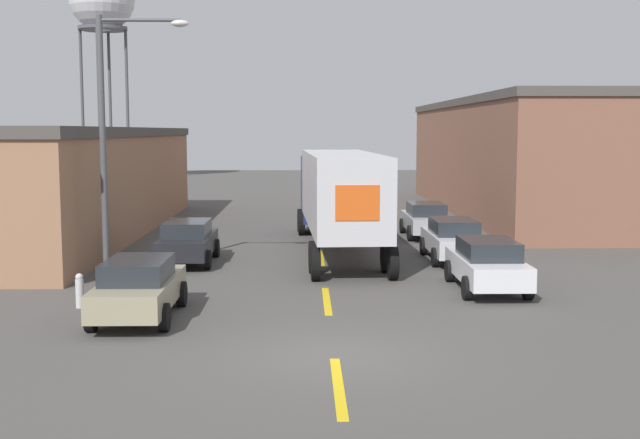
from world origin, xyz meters
name	(u,v)px	position (x,y,z in m)	size (l,w,h in m)	color
ground_plane	(334,356)	(0.00, 0.00, 0.00)	(160.00, 160.00, 0.00)	#4C4947
road_centerline	(327,301)	(0.00, 5.55, 0.00)	(0.20, 18.77, 0.01)	gold
warehouse_left	(21,181)	(-13.54, 20.36, 2.44)	(11.56, 26.21, 4.88)	#9E7051
warehouse_right	(562,156)	(14.32, 29.62, 3.25)	(13.12, 28.77, 6.49)	brown
semi_truck	(338,191)	(0.69, 14.95, 2.38)	(3.30, 14.45, 3.91)	navy
parked_car_right_mid	(453,239)	(4.81, 12.38, 0.81)	(1.94, 4.41, 1.54)	silver
parked_car_left_far	(188,241)	(-4.81, 12.03, 0.81)	(1.94, 4.41, 1.54)	black
parked_car_right_far	(426,219)	(4.81, 18.95, 0.81)	(1.94, 4.41, 1.54)	#B2B2B7
parked_car_right_near	(487,264)	(4.81, 6.91, 0.81)	(1.94, 4.41, 1.54)	silver
parked_car_left_near	(139,287)	(-4.81, 3.51, 0.81)	(1.94, 4.41, 1.54)	tan
water_tower	(102,1)	(-19.26, 59.68, 16.63)	(6.00, 6.00, 19.90)	#47474C
street_lamp	(113,127)	(-6.65, 9.07, 4.84)	(2.88, 0.32, 8.30)	#4C4C51
fire_hydrant	(80,291)	(-6.66, 4.79, 0.46)	(0.22, 0.22, 0.93)	silver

